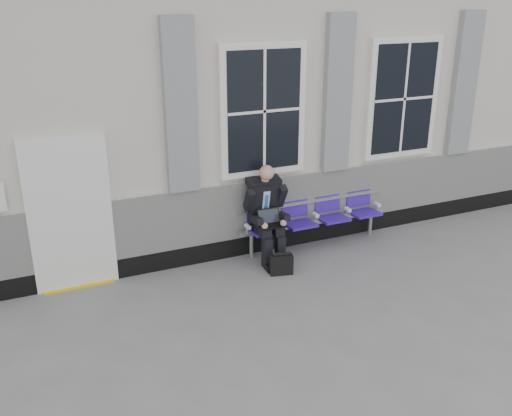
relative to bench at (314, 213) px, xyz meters
name	(u,v)px	position (x,y,z in m)	size (l,w,h in m)	color
ground	(430,263)	(1.31, -1.32, -0.55)	(70.00, 70.00, 0.00)	slate
station_building	(321,84)	(1.29, 2.15, 1.67)	(14.40, 4.40, 4.49)	beige
bench	(314,213)	(0.00, 0.00, 0.00)	(2.60, 0.47, 0.91)	#9EA0A3
businessman	(266,210)	(-0.91, -0.14, 0.25)	(0.63, 0.84, 1.50)	black
briefcase	(281,264)	(-0.92, -0.71, -0.39)	(0.36, 0.22, 0.34)	black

